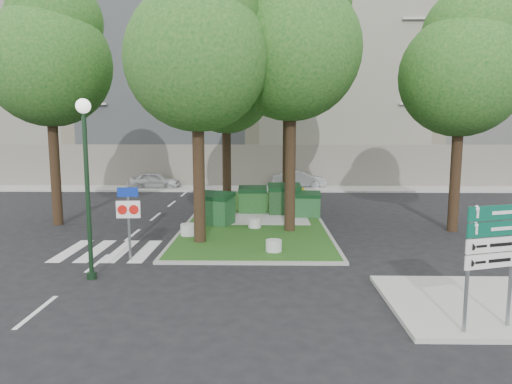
{
  "coord_description": "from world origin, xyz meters",
  "views": [
    {
      "loc": [
        0.93,
        -14.3,
        4.32
      ],
      "look_at": [
        0.62,
        2.58,
        2.0
      ],
      "focal_mm": 32.0,
      "sensor_mm": 36.0,
      "label": 1
    }
  ],
  "objects_px": {
    "dumpster_a": "(215,209)",
    "bollard_mid": "(255,223)",
    "dumpster_b": "(253,200)",
    "car_silver": "(299,179)",
    "tree_median_mid": "(228,76)",
    "tree_street_left": "(51,52)",
    "tree_median_near_left": "(199,45)",
    "litter_bin": "(301,193)",
    "tree_median_near_right": "(294,37)",
    "dumpster_c": "(284,199)",
    "traffic_sign_pole": "(129,211)",
    "directional_sign": "(492,248)",
    "street_lamp": "(86,168)",
    "bollard_right": "(274,246)",
    "dumpster_d": "(307,204)",
    "bollard_left": "(189,230)",
    "tree_median_far": "(289,58)",
    "tree_street_right": "(464,64)",
    "car_white": "(155,181)"
  },
  "relations": [
    {
      "from": "car_silver",
      "to": "tree_median_near_right",
      "type": "bearing_deg",
      "value": 174.31
    },
    {
      "from": "dumpster_b",
      "to": "car_silver",
      "type": "relative_size",
      "value": 0.37
    },
    {
      "from": "tree_street_right",
      "to": "bollard_right",
      "type": "height_order",
      "value": "tree_street_right"
    },
    {
      "from": "tree_median_near_left",
      "to": "dumpster_c",
      "type": "bearing_deg",
      "value": 59.98
    },
    {
      "from": "tree_street_left",
      "to": "dumpster_d",
      "type": "bearing_deg",
      "value": 7.62
    },
    {
      "from": "tree_street_left",
      "to": "dumpster_d",
      "type": "distance_m",
      "value": 13.45
    },
    {
      "from": "tree_street_right",
      "to": "car_white",
      "type": "xyz_separation_m",
      "value": [
        -16.12,
        13.62,
        -6.36
      ]
    },
    {
      "from": "dumpster_c",
      "to": "car_white",
      "type": "xyz_separation_m",
      "value": [
        -8.97,
        10.32,
        -0.23
      ]
    },
    {
      "from": "litter_bin",
      "to": "dumpster_b",
      "type": "bearing_deg",
      "value": -121.32
    },
    {
      "from": "tree_median_near_left",
      "to": "litter_bin",
      "type": "height_order",
      "value": "tree_median_near_left"
    },
    {
      "from": "street_lamp",
      "to": "tree_median_near_left",
      "type": "bearing_deg",
      "value": 56.86
    },
    {
      "from": "tree_median_near_left",
      "to": "bollard_right",
      "type": "relative_size",
      "value": 19.0
    },
    {
      "from": "tree_median_near_right",
      "to": "dumpster_d",
      "type": "distance_m",
      "value": 7.94
    },
    {
      "from": "dumpster_a",
      "to": "bollard_mid",
      "type": "xyz_separation_m",
      "value": [
        1.78,
        -0.74,
        -0.5
      ]
    },
    {
      "from": "tree_street_left",
      "to": "dumpster_a",
      "type": "relative_size",
      "value": 5.95
    },
    {
      "from": "bollard_left",
      "to": "bollard_mid",
      "type": "relative_size",
      "value": 1.15
    },
    {
      "from": "dumpster_c",
      "to": "car_silver",
      "type": "distance_m",
      "value": 11.26
    },
    {
      "from": "dumpster_a",
      "to": "directional_sign",
      "type": "distance_m",
      "value": 12.82
    },
    {
      "from": "tree_median_far",
      "to": "tree_street_right",
      "type": "distance_m",
      "value": 9.85
    },
    {
      "from": "tree_median_near_right",
      "to": "tree_street_left",
      "type": "relative_size",
      "value": 1.04
    },
    {
      "from": "tree_street_left",
      "to": "traffic_sign_pole",
      "type": "bearing_deg",
      "value": -49.33
    },
    {
      "from": "tree_median_near_left",
      "to": "bollard_left",
      "type": "height_order",
      "value": "tree_median_near_left"
    },
    {
      "from": "tree_median_near_left",
      "to": "street_lamp",
      "type": "height_order",
      "value": "tree_median_near_left"
    },
    {
      "from": "tree_street_left",
      "to": "tree_median_near_right",
      "type": "bearing_deg",
      "value": -8.13
    },
    {
      "from": "bollard_mid",
      "to": "dumpster_c",
      "type": "bearing_deg",
      "value": 67.05
    },
    {
      "from": "dumpster_a",
      "to": "bollard_left",
      "type": "height_order",
      "value": "dumpster_a"
    },
    {
      "from": "tree_median_far",
      "to": "directional_sign",
      "type": "height_order",
      "value": "tree_median_far"
    },
    {
      "from": "tree_median_mid",
      "to": "tree_street_left",
      "type": "xyz_separation_m",
      "value": [
        -7.5,
        -3.0,
        0.67
      ]
    },
    {
      "from": "traffic_sign_pole",
      "to": "dumpster_a",
      "type": "bearing_deg",
      "value": 62.36
    },
    {
      "from": "tree_median_near_right",
      "to": "car_silver",
      "type": "height_order",
      "value": "tree_median_near_right"
    },
    {
      "from": "dumpster_a",
      "to": "car_white",
      "type": "bearing_deg",
      "value": 136.51
    },
    {
      "from": "bollard_mid",
      "to": "litter_bin",
      "type": "distance_m",
      "value": 8.79
    },
    {
      "from": "bollard_mid",
      "to": "tree_street_left",
      "type": "bearing_deg",
      "value": 173.24
    },
    {
      "from": "dumpster_a",
      "to": "car_white",
      "type": "distance_m",
      "value": 14.17
    },
    {
      "from": "dumpster_d",
      "to": "bollard_mid",
      "type": "xyz_separation_m",
      "value": [
        -2.48,
        -2.59,
        -0.39
      ]
    },
    {
      "from": "tree_median_far",
      "to": "tree_street_left",
      "type": "xyz_separation_m",
      "value": [
        -10.7,
        -6.0,
        -0.67
      ]
    },
    {
      "from": "dumpster_a",
      "to": "litter_bin",
      "type": "xyz_separation_m",
      "value": [
        4.46,
        7.63,
        -0.36
      ]
    },
    {
      "from": "dumpster_d",
      "to": "traffic_sign_pole",
      "type": "relative_size",
      "value": 0.53
    },
    {
      "from": "dumpster_a",
      "to": "car_silver",
      "type": "distance_m",
      "value": 14.57
    },
    {
      "from": "tree_median_near_right",
      "to": "traffic_sign_pole",
      "type": "distance_m",
      "value": 9.43
    },
    {
      "from": "tree_street_right",
      "to": "bollard_left",
      "type": "distance_m",
      "value": 13.1
    },
    {
      "from": "bollard_mid",
      "to": "dumpster_a",
      "type": "bearing_deg",
      "value": 157.57
    },
    {
      "from": "bollard_right",
      "to": "dumpster_a",
      "type": "bearing_deg",
      "value": 118.85
    },
    {
      "from": "dumpster_c",
      "to": "traffic_sign_pole",
      "type": "relative_size",
      "value": 0.63
    },
    {
      "from": "tree_street_left",
      "to": "dumpster_d",
      "type": "xyz_separation_m",
      "value": [
        11.41,
        1.53,
        -6.94
      ]
    },
    {
      "from": "dumpster_c",
      "to": "car_silver",
      "type": "xyz_separation_m",
      "value": [
        1.56,
        11.15,
        -0.19
      ]
    },
    {
      "from": "bollard_mid",
      "to": "directional_sign",
      "type": "relative_size",
      "value": 0.21
    },
    {
      "from": "car_white",
      "to": "dumpster_a",
      "type": "bearing_deg",
      "value": -155.07
    },
    {
      "from": "tree_median_mid",
      "to": "dumpster_d",
      "type": "height_order",
      "value": "tree_median_mid"
    },
    {
      "from": "dumpster_c",
      "to": "car_silver",
      "type": "relative_size",
      "value": 0.42
    }
  ]
}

